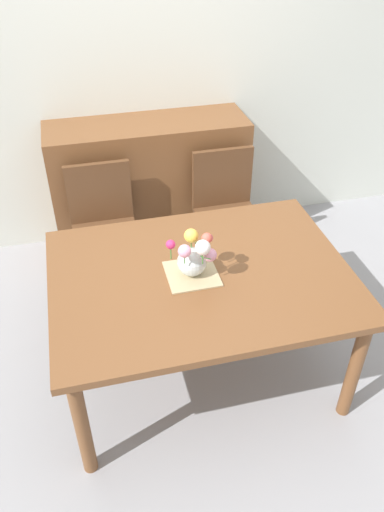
% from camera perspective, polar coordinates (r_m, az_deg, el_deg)
% --- Properties ---
extents(ground_plane, '(12.00, 12.00, 0.00)m').
position_cam_1_polar(ground_plane, '(3.09, 0.86, -12.43)').
color(ground_plane, '#939399').
extents(back_wall, '(7.00, 0.10, 2.80)m').
position_cam_1_polar(back_wall, '(3.69, -5.72, 22.13)').
color(back_wall, silver).
rests_on(back_wall, ground_plane).
extents(dining_table, '(1.53, 1.13, 0.73)m').
position_cam_1_polar(dining_table, '(2.63, 0.99, -3.27)').
color(dining_table, brown).
rests_on(dining_table, ground_plane).
extents(chair_left, '(0.42, 0.42, 0.90)m').
position_cam_1_polar(chair_left, '(3.38, -9.95, 3.73)').
color(chair_left, brown).
rests_on(chair_left, ground_plane).
extents(chair_right, '(0.42, 0.42, 0.90)m').
position_cam_1_polar(chair_right, '(3.51, 3.86, 5.61)').
color(chair_right, brown).
rests_on(chair_right, ground_plane).
extents(dresser, '(1.40, 0.47, 1.00)m').
position_cam_1_polar(dresser, '(3.78, -4.76, 7.76)').
color(dresser, brown).
rests_on(dresser, ground_plane).
extents(placemat, '(0.26, 0.26, 0.01)m').
position_cam_1_polar(placemat, '(2.56, 0.00, -2.06)').
color(placemat, tan).
rests_on(placemat, dining_table).
extents(flower_vase, '(0.24, 0.20, 0.26)m').
position_cam_1_polar(flower_vase, '(2.48, 0.21, -0.06)').
color(flower_vase, silver).
rests_on(flower_vase, placemat).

